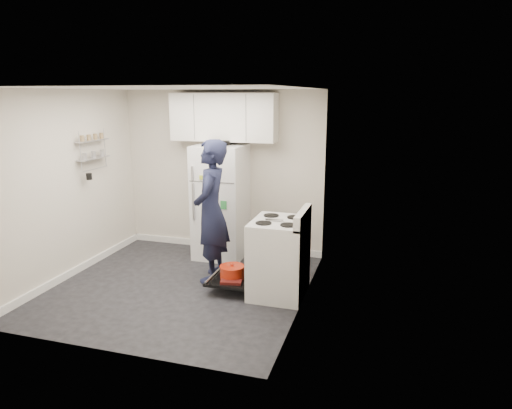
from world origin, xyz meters
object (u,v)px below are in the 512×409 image
(electric_range, at_px, (278,258))
(refrigerator, at_px, (221,201))
(open_oven_door, at_px, (233,274))
(person, at_px, (211,211))

(electric_range, height_order, refrigerator, refrigerator)
(electric_range, bearing_deg, open_oven_door, -177.34)
(electric_range, bearing_deg, person, 167.08)
(electric_range, relative_size, open_oven_door, 1.57)
(electric_range, height_order, person, person)
(open_oven_door, bearing_deg, electric_range, 2.66)
(person, bearing_deg, open_oven_door, 49.19)
(refrigerator, bearing_deg, open_oven_door, -62.70)
(open_oven_door, relative_size, refrigerator, 0.39)
(electric_range, xyz_separation_m, person, (-0.96, 0.22, 0.47))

